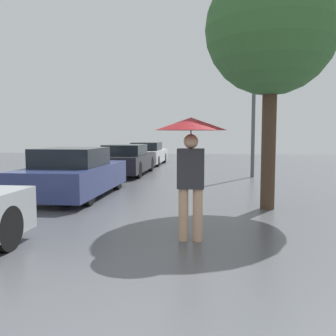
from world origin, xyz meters
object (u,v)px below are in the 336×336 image
(pedestrian, at_px, (191,143))
(parked_car_third, at_px, (126,160))
(street_lamp, at_px, (254,100))
(parked_car_second, at_px, (74,174))
(parked_car_farthest, at_px, (147,154))
(tree, at_px, (271,30))

(pedestrian, bearing_deg, parked_car_third, 109.00)
(pedestrian, relative_size, street_lamp, 0.37)
(parked_car_second, xyz_separation_m, parked_car_farthest, (0.07, 10.97, -0.03))
(street_lamp, bearing_deg, parked_car_second, -135.10)
(tree, distance_m, street_lamp, 6.50)
(parked_car_farthest, distance_m, tree, 13.51)
(parked_car_third, xyz_separation_m, street_lamp, (5.17, -0.38, 2.41))
(tree, bearing_deg, parked_car_third, 125.56)
(tree, relative_size, street_lamp, 1.04)
(pedestrian, height_order, street_lamp, street_lamp)
(pedestrian, height_order, tree, tree)
(parked_car_third, height_order, tree, tree)
(pedestrian, height_order, parked_car_third, pedestrian)
(parked_car_third, bearing_deg, parked_car_second, -91.24)
(pedestrian, xyz_separation_m, parked_car_farthest, (-3.34, 14.88, -0.97))
(pedestrian, distance_m, street_lamp, 9.49)
(pedestrian, relative_size, tree, 0.36)
(parked_car_third, distance_m, parked_car_farthest, 5.32)
(pedestrian, relative_size, parked_car_third, 0.43)
(parked_car_third, relative_size, tree, 0.84)
(pedestrian, distance_m, parked_car_second, 5.28)
(tree, bearing_deg, street_lamp, 87.24)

